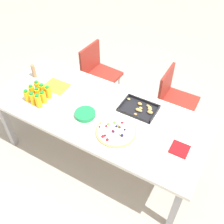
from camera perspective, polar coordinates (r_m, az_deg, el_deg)
name	(u,v)px	position (r m, az deg, el deg)	size (l,w,h in m)	color
ground_plane	(100,155)	(3.07, -2.62, -9.33)	(12.00, 12.00, 0.00)	#B2A899
party_table	(98,115)	(2.56, -3.10, -0.57)	(2.14, 0.89, 0.73)	silver
chair_far_right	(174,97)	(3.07, 13.35, 3.13)	(0.40, 0.40, 0.83)	maroon
chair_far_left	(98,71)	(3.40, -3.12, 8.97)	(0.43, 0.43, 0.83)	maroon
juice_bottle_0	(27,96)	(2.71, -18.13, 3.39)	(0.06, 0.06, 0.13)	#F9AD14
juice_bottle_1	(33,99)	(2.65, -16.98, 2.78)	(0.05, 0.05, 0.14)	#FAAC14
juice_bottle_2	(38,101)	(2.60, -15.85, 2.31)	(0.06, 0.06, 0.15)	#F9AD14
juice_bottle_3	(32,91)	(2.73, -17.14, 4.33)	(0.05, 0.05, 0.15)	#F9AC14
juice_bottle_4	(38,94)	(2.69, -15.93, 3.81)	(0.05, 0.05, 0.14)	#FAAB14
juice_bottle_5	(43,97)	(2.65, -14.86, 3.17)	(0.06, 0.06, 0.13)	#FAAC14
juice_bottle_6	(38,87)	(2.77, -16.01, 5.21)	(0.06, 0.06, 0.15)	#FAAC14
juice_bottle_7	(43,90)	(2.72, -14.98, 4.66)	(0.06, 0.06, 0.14)	#FAAE14
juice_bottle_8	(48,92)	(2.69, -13.80, 4.23)	(0.06, 0.06, 0.14)	#F9AD14
fruit_pizza	(116,131)	(2.31, 0.85, -4.22)	(0.37, 0.37, 0.05)	tan
snack_tray	(140,109)	(2.52, 6.07, 0.73)	(0.35, 0.25, 0.04)	black
plate_stack	(85,114)	(2.46, -5.92, -0.47)	(0.20, 0.20, 0.04)	#1E8C4C
napkin_stack	(180,149)	(2.27, 14.60, -7.91)	(0.15, 0.15, 0.01)	red
cardboard_tube	(34,71)	(3.00, -16.80, 8.59)	(0.04, 0.04, 0.15)	#9E7A56
paper_folder	(56,86)	(2.84, -12.12, 5.55)	(0.26, 0.20, 0.01)	yellow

